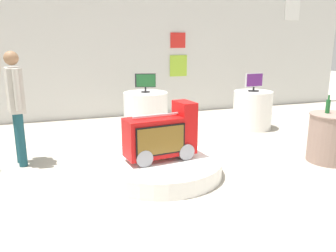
{
  "coord_description": "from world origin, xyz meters",
  "views": [
    {
      "loc": [
        -1.55,
        -3.89,
        1.79
      ],
      "look_at": [
        -0.01,
        0.57,
        0.61
      ],
      "focal_mm": 36.19,
      "sensor_mm": 36.0,
      "label": 1
    }
  ],
  "objects_px": {
    "display_pedestal_center_rear": "(146,111)",
    "bottle_on_side_table": "(328,106)",
    "tv_on_left_rear": "(254,82)",
    "shopper_browsing_near_truck": "(16,100)",
    "side_table_round": "(331,137)",
    "novelty_firetruck_tv": "(161,137)",
    "tv_on_center_rear": "(146,82)",
    "main_display_pedestal": "(160,166)",
    "display_pedestal_left_rear": "(252,110)"
  },
  "relations": [
    {
      "from": "display_pedestal_left_rear",
      "to": "side_table_round",
      "type": "xyz_separation_m",
      "value": [
        -0.0,
        -2.16,
        -0.02
      ]
    },
    {
      "from": "display_pedestal_center_rear",
      "to": "side_table_round",
      "type": "distance_m",
      "value": 3.48
    },
    {
      "from": "novelty_firetruck_tv",
      "to": "bottle_on_side_table",
      "type": "height_order",
      "value": "bottle_on_side_table"
    },
    {
      "from": "side_table_round",
      "to": "main_display_pedestal",
      "type": "bearing_deg",
      "value": 172.39
    },
    {
      "from": "tv_on_left_rear",
      "to": "tv_on_center_rear",
      "type": "height_order",
      "value": "tv_on_center_rear"
    },
    {
      "from": "display_pedestal_center_rear",
      "to": "bottle_on_side_table",
      "type": "xyz_separation_m",
      "value": [
        2.11,
        -2.65,
        0.46
      ]
    },
    {
      "from": "tv_on_center_rear",
      "to": "display_pedestal_left_rear",
      "type": "bearing_deg",
      "value": -15.04
    },
    {
      "from": "main_display_pedestal",
      "to": "novelty_firetruck_tv",
      "type": "bearing_deg",
      "value": -12.68
    },
    {
      "from": "side_table_round",
      "to": "shopper_browsing_near_truck",
      "type": "height_order",
      "value": "shopper_browsing_near_truck"
    },
    {
      "from": "tv_on_left_rear",
      "to": "novelty_firetruck_tv",
      "type": "bearing_deg",
      "value": -145.11
    },
    {
      "from": "novelty_firetruck_tv",
      "to": "side_table_round",
      "type": "distance_m",
      "value": 2.62
    },
    {
      "from": "novelty_firetruck_tv",
      "to": "display_pedestal_left_rear",
      "type": "xyz_separation_m",
      "value": [
        2.59,
        1.81,
        -0.14
      ]
    },
    {
      "from": "main_display_pedestal",
      "to": "bottle_on_side_table",
      "type": "xyz_separation_m",
      "value": [
        2.57,
        -0.26,
        0.74
      ]
    },
    {
      "from": "bottle_on_side_table",
      "to": "main_display_pedestal",
      "type": "bearing_deg",
      "value": 174.27
    },
    {
      "from": "display_pedestal_center_rear",
      "to": "bottle_on_side_table",
      "type": "bearing_deg",
      "value": -51.47
    },
    {
      "from": "display_pedestal_left_rear",
      "to": "shopper_browsing_near_truck",
      "type": "height_order",
      "value": "shopper_browsing_near_truck"
    },
    {
      "from": "display_pedestal_center_rear",
      "to": "tv_on_center_rear",
      "type": "distance_m",
      "value": 0.61
    },
    {
      "from": "tv_on_left_rear",
      "to": "shopper_browsing_near_truck",
      "type": "relative_size",
      "value": 0.25
    },
    {
      "from": "tv_on_left_rear",
      "to": "side_table_round",
      "type": "distance_m",
      "value": 2.24
    },
    {
      "from": "bottle_on_side_table",
      "to": "shopper_browsing_near_truck",
      "type": "xyz_separation_m",
      "value": [
        -4.4,
        1.31,
        0.12
      ]
    },
    {
      "from": "novelty_firetruck_tv",
      "to": "tv_on_left_rear",
      "type": "height_order",
      "value": "tv_on_left_rear"
    },
    {
      "from": "display_pedestal_center_rear",
      "to": "side_table_round",
      "type": "bearing_deg",
      "value": -51.88
    },
    {
      "from": "main_display_pedestal",
      "to": "display_pedestal_left_rear",
      "type": "xyz_separation_m",
      "value": [
        2.61,
        1.81,
        0.28
      ]
    },
    {
      "from": "tv_on_center_rear",
      "to": "side_table_round",
      "type": "bearing_deg",
      "value": -51.85
    },
    {
      "from": "display_pedestal_left_rear",
      "to": "side_table_round",
      "type": "bearing_deg",
      "value": -90.11
    },
    {
      "from": "main_display_pedestal",
      "to": "display_pedestal_left_rear",
      "type": "bearing_deg",
      "value": 34.68
    },
    {
      "from": "side_table_round",
      "to": "novelty_firetruck_tv",
      "type": "bearing_deg",
      "value": 172.43
    },
    {
      "from": "main_display_pedestal",
      "to": "novelty_firetruck_tv",
      "type": "relative_size",
      "value": 1.7
    },
    {
      "from": "main_display_pedestal",
      "to": "novelty_firetruck_tv",
      "type": "height_order",
      "value": "novelty_firetruck_tv"
    },
    {
      "from": "display_pedestal_left_rear",
      "to": "tv_on_left_rear",
      "type": "bearing_deg",
      "value": -94.71
    },
    {
      "from": "tv_on_left_rear",
      "to": "tv_on_center_rear",
      "type": "xyz_separation_m",
      "value": [
        -2.15,
        0.58,
        0.02
      ]
    },
    {
      "from": "main_display_pedestal",
      "to": "tv_on_left_rear",
      "type": "relative_size",
      "value": 4.05
    },
    {
      "from": "tv_on_left_rear",
      "to": "bottle_on_side_table",
      "type": "xyz_separation_m",
      "value": [
        -0.04,
        -2.06,
        -0.13
      ]
    },
    {
      "from": "display_pedestal_left_rear",
      "to": "tv_on_center_rear",
      "type": "bearing_deg",
      "value": 164.96
    },
    {
      "from": "main_display_pedestal",
      "to": "side_table_round",
      "type": "relative_size",
      "value": 2.29
    },
    {
      "from": "shopper_browsing_near_truck",
      "to": "side_table_round",
      "type": "bearing_deg",
      "value": -17.46
    },
    {
      "from": "tv_on_left_rear",
      "to": "bottle_on_side_table",
      "type": "bearing_deg",
      "value": -91.23
    },
    {
      "from": "display_pedestal_left_rear",
      "to": "bottle_on_side_table",
      "type": "bearing_deg",
      "value": -91.24
    },
    {
      "from": "tv_on_center_rear",
      "to": "main_display_pedestal",
      "type": "bearing_deg",
      "value": -100.93
    },
    {
      "from": "side_table_round",
      "to": "shopper_browsing_near_truck",
      "type": "bearing_deg",
      "value": 162.54
    },
    {
      "from": "novelty_firetruck_tv",
      "to": "shopper_browsing_near_truck",
      "type": "bearing_deg",
      "value": 150.4
    },
    {
      "from": "novelty_firetruck_tv",
      "to": "bottle_on_side_table",
      "type": "distance_m",
      "value": 2.58
    },
    {
      "from": "novelty_firetruck_tv",
      "to": "display_pedestal_center_rear",
      "type": "xyz_separation_m",
      "value": [
        0.44,
        2.39,
        -0.14
      ]
    },
    {
      "from": "bottle_on_side_table",
      "to": "shopper_browsing_near_truck",
      "type": "height_order",
      "value": "shopper_browsing_near_truck"
    },
    {
      "from": "novelty_firetruck_tv",
      "to": "display_pedestal_center_rear",
      "type": "bearing_deg",
      "value": 79.58
    },
    {
      "from": "tv_on_center_rear",
      "to": "shopper_browsing_near_truck",
      "type": "relative_size",
      "value": 0.25
    },
    {
      "from": "display_pedestal_left_rear",
      "to": "novelty_firetruck_tv",
      "type": "bearing_deg",
      "value": -145.05
    },
    {
      "from": "tv_on_left_rear",
      "to": "display_pedestal_center_rear",
      "type": "height_order",
      "value": "tv_on_left_rear"
    },
    {
      "from": "bottle_on_side_table",
      "to": "side_table_round",
      "type": "bearing_deg",
      "value": -65.89
    },
    {
      "from": "display_pedestal_center_rear",
      "to": "side_table_round",
      "type": "height_order",
      "value": "display_pedestal_center_rear"
    }
  ]
}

